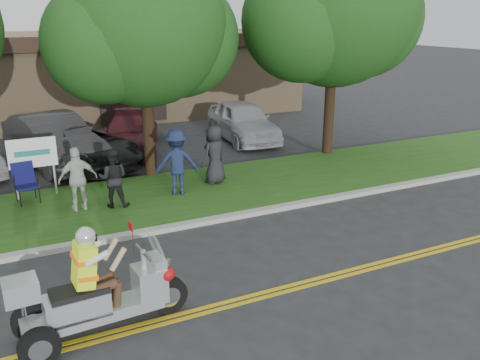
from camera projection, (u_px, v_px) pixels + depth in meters
name	position (u px, v px, depth m)	size (l,w,h in m)	color
ground	(235.00, 287.00, 9.57)	(120.00, 120.00, 0.00)	#28282B
centerline_near	(249.00, 301.00, 9.07)	(60.00, 0.10, 0.01)	gold
centerline_far	(245.00, 297.00, 9.21)	(60.00, 0.10, 0.01)	gold
curb	(181.00, 226.00, 12.16)	(60.00, 0.25, 0.12)	#A8A89E
grass_verge	(155.00, 198.00, 14.00)	(60.00, 4.00, 0.10)	#234813
commercial_building	(112.00, 73.00, 25.99)	(18.00, 8.20, 4.00)	#9E7F5B
tree_mid	(145.00, 31.00, 14.60)	(5.88, 4.80, 7.05)	#332114
tree_right	(336.00, 9.00, 16.94)	(6.86, 5.60, 8.07)	#332114
business_sign	(33.00, 156.00, 13.62)	(1.25, 0.06, 1.75)	silver
trike_scooter	(94.00, 297.00, 7.99)	(2.85, 0.98, 1.86)	black
lawn_chair_b	(25.00, 180.00, 13.45)	(0.64, 0.66, 1.06)	black
spectator_adult_mid	(113.00, 178.00, 13.05)	(0.75, 0.59, 1.55)	black
spectator_adult_right	(78.00, 179.00, 12.79)	(0.97, 0.40, 1.65)	silver
spectator_chair_a	(177.00, 162.00, 13.93)	(1.19, 0.68, 1.83)	#192345
spectator_chair_b	(215.00, 154.00, 14.88)	(0.85, 0.55, 1.73)	black
parked_car_left	(54.00, 141.00, 16.99)	(1.81, 5.18, 1.71)	#2B2A2D
parked_car_mid	(79.00, 145.00, 16.93)	(2.36, 5.12, 1.42)	black
parked_car_right	(131.00, 132.00, 18.94)	(1.92, 4.71, 1.37)	#461017
parked_car_far_right	(243.00, 121.00, 20.40)	(1.86, 4.63, 1.58)	#A2A4A9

